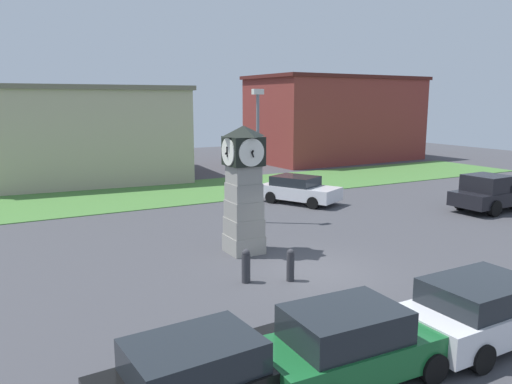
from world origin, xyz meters
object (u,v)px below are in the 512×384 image
object	(u,v)px
street_lamp_far_side	(258,146)
car_navy_sedan	(205,376)
bollard_near_tower	(246,266)
bollard_mid_row	(290,265)
pickup_truck	(498,192)
car_far_lot	(299,189)
clock_tower	(244,189)
car_by_building	(486,309)
car_near_tower	(353,343)

from	to	relation	value
street_lamp_far_side	car_navy_sedan	bearing A→B (deg)	-122.41
bollard_near_tower	bollard_mid_row	world-z (taller)	bollard_near_tower
car_navy_sedan	pickup_truck	xyz separation A→B (m)	(19.73, 8.63, 0.18)
bollard_near_tower	pickup_truck	xyz separation A→B (m)	(16.07, 3.13, 0.39)
car_far_lot	pickup_truck	distance (m)	10.13
clock_tower	street_lamp_far_side	xyz separation A→B (m)	(2.62, 3.73, 1.13)
car_by_building	car_far_lot	distance (m)	16.12
clock_tower	car_by_building	size ratio (longest dim) A/B	1.04
pickup_truck	street_lamp_far_side	xyz separation A→B (m)	(-12.09, 3.40, 2.56)
bollard_near_tower	car_by_building	bearing A→B (deg)	-62.49
car_far_lot	pickup_truck	world-z (taller)	pickup_truck
car_navy_sedan	pickup_truck	world-z (taller)	pickup_truck
car_navy_sedan	car_far_lot	distance (m)	18.92
car_navy_sedan	car_by_building	size ratio (longest dim) A/B	0.94
bollard_near_tower	car_near_tower	distance (m)	5.87
car_near_tower	car_by_building	xyz separation A→B (m)	(3.77, -0.16, -0.01)
car_navy_sedan	pickup_truck	bearing A→B (deg)	23.63
car_near_tower	car_far_lot	bearing A→B (deg)	60.10
bollard_mid_row	car_by_building	world-z (taller)	car_by_building
clock_tower	car_far_lot	bearing A→B (deg)	44.26
car_near_tower	pickup_truck	size ratio (longest dim) A/B	0.76
bollard_near_tower	car_far_lot	size ratio (longest dim) A/B	0.23
car_near_tower	pickup_truck	world-z (taller)	pickup_truck
clock_tower	car_navy_sedan	xyz separation A→B (m)	(-5.02, -8.30, -1.61)
bollard_near_tower	pickup_truck	bearing A→B (deg)	11.02
clock_tower	bollard_near_tower	size ratio (longest dim) A/B	4.39
car_near_tower	car_by_building	size ratio (longest dim) A/B	0.92
bollard_mid_row	pickup_truck	bearing A→B (deg)	13.91
car_by_building	pickup_truck	xyz separation A→B (m)	(12.95, 9.12, 0.15)
car_near_tower	car_far_lot	world-z (taller)	car_near_tower
bollard_near_tower	pickup_truck	world-z (taller)	pickup_truck
bollard_mid_row	car_by_building	distance (m)	5.77
bollard_near_tower	clock_tower	bearing A→B (deg)	64.04
street_lamp_far_side	clock_tower	bearing A→B (deg)	-125.09
clock_tower	bollard_mid_row	world-z (taller)	clock_tower
bollard_near_tower	bollard_mid_row	bearing A→B (deg)	-22.98
bollard_near_tower	car_navy_sedan	bearing A→B (deg)	-123.60
car_by_building	street_lamp_far_side	size ratio (longest dim) A/B	0.74
bollard_near_tower	car_by_building	distance (m)	6.76
bollard_near_tower	pickup_truck	distance (m)	16.38
bollard_mid_row	car_by_building	size ratio (longest dim) A/B	0.23
clock_tower	street_lamp_far_side	world-z (taller)	street_lamp_far_side
car_navy_sedan	car_far_lot	size ratio (longest dim) A/B	0.91
car_far_lot	street_lamp_far_side	size ratio (longest dim) A/B	0.76
street_lamp_far_side	car_near_tower	bearing A→B (deg)	-110.54
car_near_tower	bollard_mid_row	bearing A→B (deg)	70.14
bollard_near_tower	car_by_building	xyz separation A→B (m)	(3.12, -5.99, 0.24)
bollard_near_tower	car_far_lot	bearing A→B (deg)	49.15
car_by_building	pickup_truck	bearing A→B (deg)	35.15
car_by_building	car_far_lot	bearing A→B (deg)	72.07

